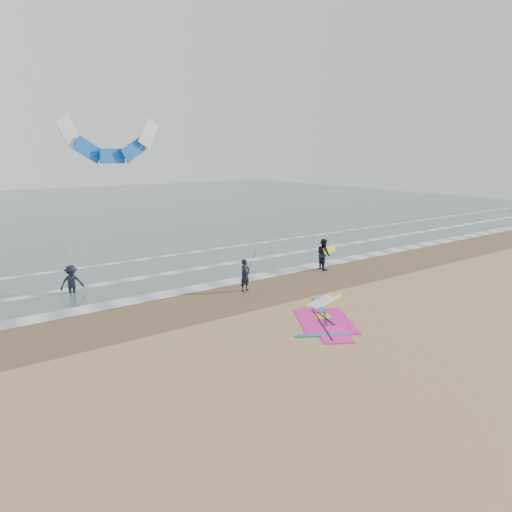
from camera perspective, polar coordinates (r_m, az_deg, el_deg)
ground at (r=20.13m, az=9.93°, el=-8.47°), size 120.00×120.00×0.00m
sea_water at (r=62.91m, az=-23.05°, el=5.22°), size 120.00×80.00×0.02m
wet_sand_band at (r=24.44m, az=-0.15°, el=-4.41°), size 120.00×5.00×0.01m
foam_waterline at (r=28.02m, az=-5.43°, el=-2.15°), size 120.00×9.15×0.02m
windsurf_rig at (r=21.09m, az=8.74°, el=-7.33°), size 5.42×5.14×0.13m
person_standing at (r=24.21m, az=-1.37°, el=-2.43°), size 0.72×0.55×1.75m
person_walking at (r=29.00m, az=8.44°, el=0.23°), size 0.94×1.10×1.97m
person_wading at (r=25.65m, az=-22.10°, el=-2.37°), size 1.22×0.71×1.88m
held_pole at (r=24.27m, az=-0.79°, el=-1.39°), size 0.17×0.86×1.82m
carried_kiteboard at (r=29.15m, az=9.16°, el=0.80°), size 1.30×0.51×0.39m
surf_kite at (r=28.80m, az=-17.63°, el=13.14°), size 6.74×3.38×8.03m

